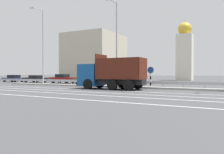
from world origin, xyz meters
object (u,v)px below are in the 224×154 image
Objects in this scene: street_lamp_1 at (42,44)px; parked_car_3 at (89,79)px; median_road_sign at (151,77)px; street_lamp_2 at (116,41)px; church_tower at (185,52)px; parked_car_2 at (63,79)px; dump_truck at (104,76)px; parked_car_0 at (13,78)px; parked_car_1 at (36,79)px.

parked_car_3 is (4.38, 5.17, -5.11)m from street_lamp_1.
street_lamp_2 is (-4.02, -0.30, 4.16)m from median_road_sign.
parked_car_2 is at bearing -119.72° from church_tower.
street_lamp_1 is 8.48m from parked_car_3.
dump_truck is 26.57m from parked_car_0.
street_lamp_2 reaches higher than parked_car_2.
street_lamp_1 is at bearing 178.34° from street_lamp_2.
parked_car_1 is 0.31× the size of church_tower.
church_tower is at bearing 86.17° from street_lamp_2.
church_tower reaches higher than parked_car_0.
parked_car_2 reaches higher than parked_car_1.
dump_truck is 3.04× the size of median_road_sign.
parked_car_1 is at bearing 163.46° from street_lamp_2.
median_road_sign is at bearing -104.99° from parked_car_1.
parked_car_1 is 11.57m from parked_car_3.
street_lamp_2 is at bearing -108.44° from parked_car_1.
dump_truck is 0.67× the size of street_lamp_1.
dump_truck is 15.12m from parked_car_2.
street_lamp_1 is (-11.73, 2.82, 4.49)m from dump_truck.
parked_car_2 is 30.95m from church_tower.
parked_car_2 is 0.93× the size of parked_car_3.
median_road_sign is 5.79m from street_lamp_2.
street_lamp_1 is 15.47m from parked_car_0.
street_lamp_2 is at bearing -1.66° from street_lamp_1.
street_lamp_2 is at bearing -175.74° from median_road_sign.
street_lamp_1 is 1.08× the size of street_lamp_2.
dump_truck reaches higher than median_road_sign.
median_road_sign reaches higher than parked_car_3.
street_lamp_1 reaches higher than parked_car_0.
median_road_sign reaches higher than parked_car_0.
median_road_sign is at bearing -86.64° from church_tower.
parked_car_1 is (-19.14, 5.68, -4.71)m from street_lamp_2.
parked_car_3 is (-7.35, 7.99, -0.62)m from dump_truck.
parked_car_2 is at bearing 91.01° from parked_car_3.
street_lamp_2 is at bearing 64.46° from parked_car_2.
street_lamp_1 is 34.77m from church_tower.
dump_truck is 20.61m from parked_car_1.
median_road_sign is at bearing -0.16° from street_lamp_1.
median_road_sign is 17.78m from parked_car_2.
parked_car_2 reaches higher than parked_car_3.
street_lamp_2 is (0.22, 2.47, 4.06)m from dump_truck.
median_road_sign is 32.35m from church_tower.
median_road_sign is at bearing 70.63° from parked_car_2.
parked_car_1 is 6.25m from parked_car_2.
parked_car_1 is at bearing 143.42° from street_lamp_1.
church_tower is at bearing -50.37° from parked_car_0.
street_lamp_2 is 0.67× the size of church_tower.
parked_car_0 is 1.00× the size of parked_car_2.
dump_truck reaches higher than parked_car_0.
parked_car_3 reaches higher than parked_car_0.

